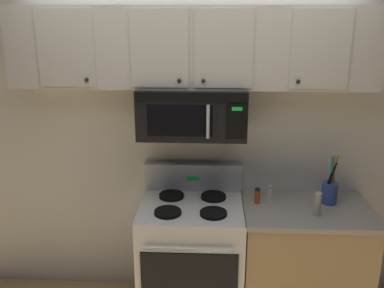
{
  "coord_description": "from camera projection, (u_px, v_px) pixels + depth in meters",
  "views": [
    {
      "loc": [
        0.14,
        -2.47,
        2.29
      ],
      "look_at": [
        0.0,
        0.49,
        1.35
      ],
      "focal_mm": 40.76,
      "sensor_mm": 36.0,
      "label": 1
    }
  ],
  "objects": [
    {
      "name": "spice_jar",
      "position": [
        257.0,
        196.0,
        3.2
      ],
      "size": [
        0.04,
        0.04,
        0.12
      ],
      "color": "#C64C19",
      "rests_on": "counter_segment"
    },
    {
      "name": "stove_range",
      "position": [
        192.0,
        257.0,
        3.32
      ],
      "size": [
        0.76,
        0.69,
        1.12
      ],
      "color": "white",
      "rests_on": "ground_plane"
    },
    {
      "name": "pepper_mill",
      "position": [
        318.0,
        204.0,
        3.01
      ],
      "size": [
        0.05,
        0.05,
        0.17
      ],
      "primitive_type": "cylinder",
      "color": "#B7B2A8",
      "rests_on": "counter_segment"
    },
    {
      "name": "over_range_microwave",
      "position": [
        192.0,
        112.0,
        3.09
      ],
      "size": [
        0.76,
        0.43,
        0.35
      ],
      "color": "black"
    },
    {
      "name": "upper_cabinets",
      "position": [
        193.0,
        47.0,
        2.98
      ],
      "size": [
        2.5,
        0.36,
        0.55
      ],
      "color": "#BCB7AD"
    },
    {
      "name": "back_wall",
      "position": [
        194.0,
        132.0,
        3.4
      ],
      "size": [
        5.2,
        0.1,
        2.7
      ],
      "primitive_type": "cube",
      "color": "silver",
      "rests_on": "ground_plane"
    },
    {
      "name": "utensil_crock_blue",
      "position": [
        330.0,
        189.0,
        3.19
      ],
      "size": [
        0.12,
        0.12,
        0.37
      ],
      "color": "#384C9E",
      "rests_on": "counter_segment"
    },
    {
      "name": "counter_segment",
      "position": [
        303.0,
        261.0,
        3.29
      ],
      "size": [
        0.93,
        0.65,
        0.9
      ],
      "color": "tan",
      "rests_on": "ground_plane"
    },
    {
      "name": "salt_shaker",
      "position": [
        269.0,
        192.0,
        3.28
      ],
      "size": [
        0.04,
        0.04,
        0.11
      ],
      "color": "white",
      "rests_on": "counter_segment"
    }
  ]
}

